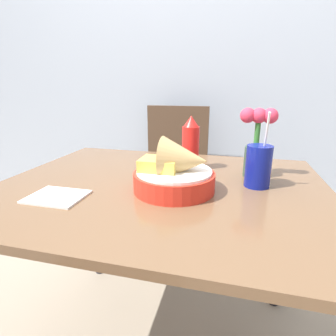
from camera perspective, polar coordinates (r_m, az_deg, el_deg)
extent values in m
cube|color=#9EA8B7|center=(1.89, 8.00, 25.21)|extent=(7.00, 0.06, 2.60)
cube|color=brown|center=(0.88, -1.52, -4.11)|extent=(1.07, 0.84, 0.02)
cylinder|color=black|center=(1.51, -15.51, -10.34)|extent=(0.05, 0.05, 0.70)
cylinder|color=black|center=(1.36, 23.57, -14.44)|extent=(0.05, 0.05, 0.70)
cylinder|color=#473323|center=(1.62, -7.30, -12.92)|extent=(0.03, 0.03, 0.44)
cylinder|color=#473323|center=(1.54, 5.70, -14.60)|extent=(0.03, 0.03, 0.44)
cylinder|color=#473323|center=(1.92, -3.41, -7.76)|extent=(0.03, 0.03, 0.44)
cylinder|color=#473323|center=(1.86, 7.39, -8.85)|extent=(0.03, 0.03, 0.44)
cube|color=#473323|center=(1.63, 0.62, -3.66)|extent=(0.40, 0.40, 0.02)
cube|color=#473323|center=(1.74, 2.08, 5.84)|extent=(0.40, 0.03, 0.46)
cylinder|color=red|center=(0.81, 1.33, -2.89)|extent=(0.25, 0.25, 0.06)
cylinder|color=white|center=(0.80, 1.35, -0.67)|extent=(0.23, 0.23, 0.01)
cone|color=tan|center=(0.78, 3.61, 1.77)|extent=(0.14, 0.14, 0.14)
cube|color=#E5C14C|center=(0.79, -1.93, 0.54)|extent=(0.11, 0.09, 0.04)
cylinder|color=red|center=(1.01, 4.92, 4.32)|extent=(0.07, 0.07, 0.17)
cone|color=red|center=(0.99, 5.08, 10.12)|extent=(0.06, 0.06, 0.04)
cylinder|color=navy|center=(0.88, 19.05, 0.36)|extent=(0.08, 0.08, 0.13)
cylinder|color=black|center=(0.88, 18.98, -0.31)|extent=(0.07, 0.07, 0.11)
cylinder|color=white|center=(0.86, 20.22, 4.14)|extent=(0.01, 0.08, 0.23)
cylinder|color=#2D4738|center=(0.98, 18.28, 1.33)|extent=(0.07, 0.07, 0.11)
cylinder|color=#33722D|center=(0.96, 18.85, 7.23)|extent=(0.02, 0.02, 0.10)
sphere|color=#DB334C|center=(0.95, 19.20, 10.72)|extent=(0.05, 0.05, 0.05)
sphere|color=#DB334C|center=(0.95, 16.99, 10.90)|extent=(0.05, 0.05, 0.05)
sphere|color=#DB334C|center=(0.95, 21.39, 10.51)|extent=(0.05, 0.05, 0.05)
cube|color=white|center=(0.83, -23.04, -5.76)|extent=(0.16, 0.13, 0.01)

